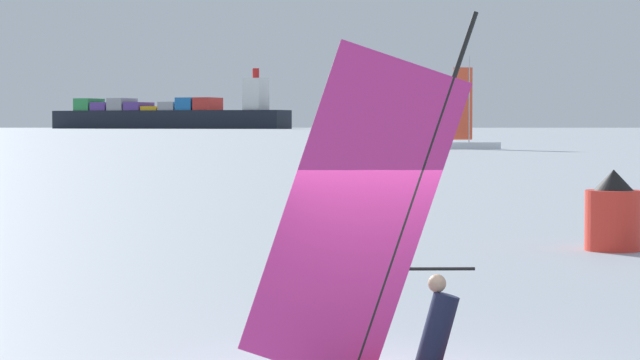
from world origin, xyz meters
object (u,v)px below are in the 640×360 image
Objects in this scene: cargo_ship at (170,115)px; small_sailboat at (468,140)px; windsurfer at (405,284)px; channel_buoy at (613,214)px.

small_sailboat is at bearing 121.52° from cargo_ship.
small_sailboat reaches higher than windsurfer.
small_sailboat reaches higher than channel_buoy.
cargo_ship is at bearing 95.43° from windsurfer.
windsurfer is at bearing -108.70° from small_sailboat.
channel_buoy is 0.17× the size of small_sailboat.
windsurfer is at bearing 118.62° from cargo_ship.
channel_buoy is 126.09m from small_sailboat.
cargo_ship reaches higher than channel_buoy.
cargo_ship reaches higher than small_sailboat.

